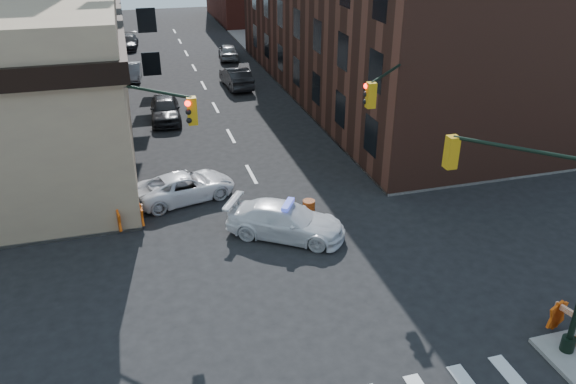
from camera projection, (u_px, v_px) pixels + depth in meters
ground at (307, 278)px, 21.95m from camera, size 140.00×140.00×0.00m
sidewalk_ne at (428, 54)px, 55.68m from camera, size 34.00×54.50×0.15m
signal_pole_se at (560, 222)px, 16.61m from camera, size 5.40×5.27×8.00m
signal_pole_nw at (134, 141)px, 23.15m from camera, size 3.58×3.67×8.00m
signal_pole_ne at (393, 116)px, 26.02m from camera, size 3.67×3.58×8.00m
tree_ne_near at (298, 42)px, 44.55m from camera, size 3.00×3.00×4.85m
tree_ne_far at (273, 24)px, 51.42m from camera, size 3.00×3.00×4.85m
police_car at (286, 221)px, 24.44m from camera, size 5.55×4.59×1.52m
pickup at (185, 186)px, 27.64m from camera, size 5.32×3.39×1.37m
parked_car_wnear at (165, 109)px, 37.99m from camera, size 2.18×4.94×1.65m
parked_car_wfar at (132, 72)px, 47.39m from camera, size 1.73×4.11×1.32m
parked_car_wdeep at (128, 42)px, 57.89m from camera, size 2.35×4.85×1.36m
parked_car_enear at (236, 77)px, 45.15m from camera, size 2.03×5.08×1.64m
parked_car_efar at (228, 51)px, 53.85m from camera, size 2.21×4.49×1.47m
pedestrian_a at (32, 198)px, 25.57m from camera, size 0.78×0.58×1.93m
pedestrian_b at (75, 203)px, 25.46m from camera, size 1.00×0.93×1.65m
pedestrian_c at (26, 195)px, 26.08m from camera, size 1.11×0.70×1.77m
barrel_road at (309, 211)px, 25.79m from camera, size 0.75×0.75×1.02m
barrel_bank at (197, 188)px, 28.01m from camera, size 0.59×0.59×0.88m
barricade_se_a at (570, 323)px, 18.56m from camera, size 0.96×1.43×0.98m
barricade_nw_a at (129, 217)px, 24.96m from camera, size 1.44×0.94×1.00m
barricade_nw_b at (1, 218)px, 25.00m from camera, size 1.29×0.84×0.89m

